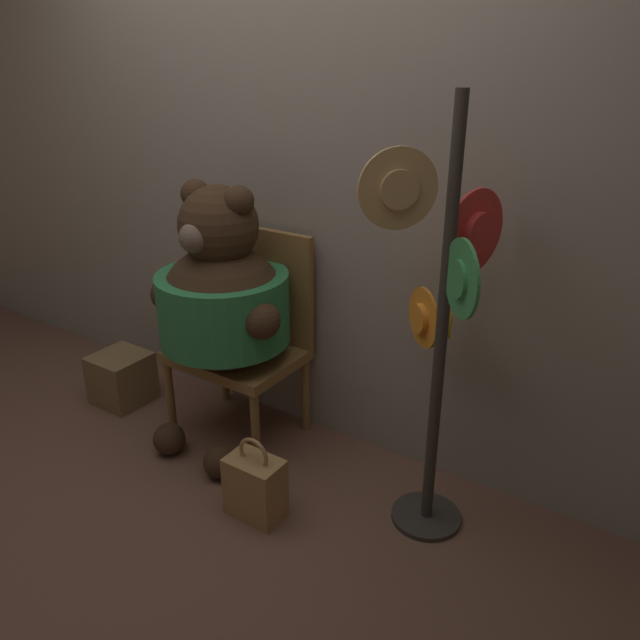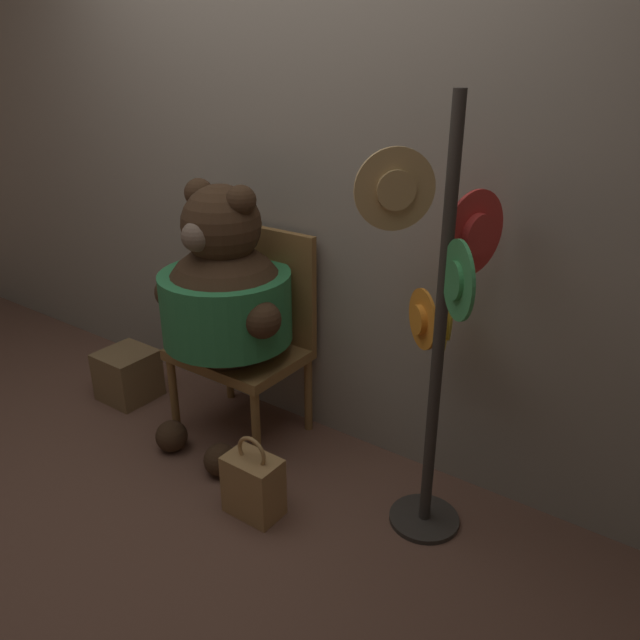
{
  "view_description": "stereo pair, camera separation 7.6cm",
  "coord_description": "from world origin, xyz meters",
  "px_view_note": "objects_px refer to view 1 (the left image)",
  "views": [
    {
      "loc": [
        1.69,
        -1.66,
        1.75
      ],
      "look_at": [
        0.42,
        0.24,
        0.75
      ],
      "focal_mm": 35.0,
      "sensor_mm": 36.0,
      "label": 1
    },
    {
      "loc": [
        1.75,
        -1.61,
        1.75
      ],
      "look_at": [
        0.42,
        0.24,
        0.75
      ],
      "focal_mm": 35.0,
      "sensor_mm": 36.0,
      "label": 2
    }
  ],
  "objects_px": {
    "chair": "(247,328)",
    "teddy_bear": "(222,300)",
    "hat_display_rack": "(441,316)",
    "handbag_on_ground": "(255,486)"
  },
  "relations": [
    {
      "from": "chair",
      "to": "teddy_bear",
      "type": "relative_size",
      "value": 0.8
    },
    {
      "from": "hat_display_rack",
      "to": "handbag_on_ground",
      "type": "bearing_deg",
      "value": -146.48
    },
    {
      "from": "hat_display_rack",
      "to": "chair",
      "type": "bearing_deg",
      "value": 172.49
    },
    {
      "from": "hat_display_rack",
      "to": "handbag_on_ground",
      "type": "height_order",
      "value": "hat_display_rack"
    },
    {
      "from": "teddy_bear",
      "to": "hat_display_rack",
      "type": "bearing_deg",
      "value": 1.51
    },
    {
      "from": "teddy_bear",
      "to": "hat_display_rack",
      "type": "relative_size",
      "value": 0.76
    },
    {
      "from": "chair",
      "to": "handbag_on_ground",
      "type": "distance_m",
      "value": 0.79
    },
    {
      "from": "handbag_on_ground",
      "to": "hat_display_rack",
      "type": "bearing_deg",
      "value": 33.52
    },
    {
      "from": "hat_display_rack",
      "to": "handbag_on_ground",
      "type": "xyz_separation_m",
      "value": [
        -0.57,
        -0.38,
        -0.74
      ]
    },
    {
      "from": "teddy_bear",
      "to": "hat_display_rack",
      "type": "height_order",
      "value": "hat_display_rack"
    }
  ]
}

